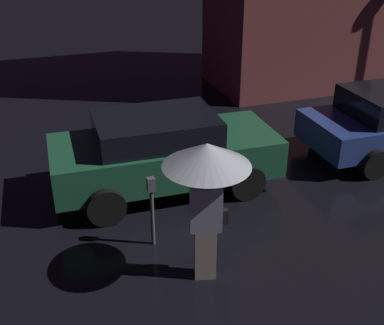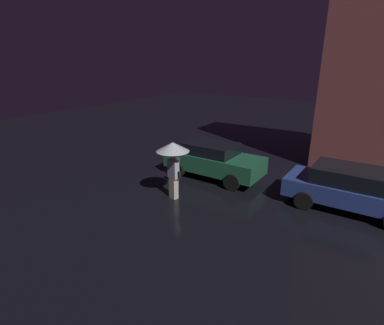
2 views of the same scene
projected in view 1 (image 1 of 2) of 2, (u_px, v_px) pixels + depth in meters
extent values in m
cube|color=#1E5638|center=(166.00, 155.00, 8.89)|extent=(4.17, 1.83, 0.70)
cube|color=black|center=(156.00, 128.00, 8.58)|extent=(2.18, 1.57, 0.45)
cylinder|color=black|center=(213.00, 145.00, 10.14)|extent=(0.66, 0.22, 0.66)
cylinder|color=black|center=(247.00, 182.00, 8.69)|extent=(0.66, 0.22, 0.66)
cylinder|color=black|center=(91.00, 162.00, 9.40)|extent=(0.66, 0.22, 0.66)
cylinder|color=black|center=(106.00, 207.00, 7.95)|extent=(0.66, 0.22, 0.66)
cylinder|color=black|center=(325.00, 130.00, 10.88)|extent=(0.61, 0.22, 0.61)
cylinder|color=black|center=(374.00, 164.00, 9.40)|extent=(0.61, 0.22, 0.61)
cube|color=beige|center=(205.00, 253.00, 6.75)|extent=(0.34, 0.27, 0.80)
cube|color=#B2B7C6|center=(206.00, 209.00, 6.41)|extent=(0.47, 0.31, 0.66)
sphere|color=tan|center=(206.00, 180.00, 6.22)|extent=(0.22, 0.22, 0.22)
cylinder|color=black|center=(206.00, 192.00, 6.30)|extent=(0.02, 0.02, 0.78)
cone|color=silver|center=(207.00, 155.00, 6.05)|extent=(1.16, 1.16, 0.32)
cube|color=black|center=(222.00, 216.00, 6.56)|extent=(0.18, 0.14, 0.22)
cylinder|color=#4C5154|center=(152.00, 218.00, 7.38)|extent=(0.06, 0.06, 0.96)
cube|color=#4C5154|center=(151.00, 184.00, 7.12)|extent=(0.12, 0.10, 0.22)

